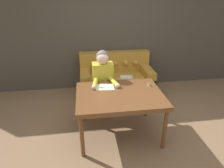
{
  "coord_description": "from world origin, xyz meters",
  "views": [
    {
      "loc": [
        -0.59,
        -2.52,
        2.22
      ],
      "look_at": [
        -0.2,
        0.28,
        0.86
      ],
      "focal_mm": 32.0,
      "sensor_mm": 36.0,
      "label": 1
    }
  ],
  "objects_px": {
    "couch": "(116,80)",
    "thread_spool": "(149,84)",
    "person": "(103,83)",
    "scissors": "(104,88)",
    "dining_table": "(120,98)"
  },
  "relations": [
    {
      "from": "couch",
      "to": "thread_spool",
      "type": "relative_size",
      "value": 35.6
    },
    {
      "from": "couch",
      "to": "person",
      "type": "relative_size",
      "value": 1.27
    },
    {
      "from": "person",
      "to": "scissors",
      "type": "distance_m",
      "value": 0.43
    },
    {
      "from": "couch",
      "to": "thread_spool",
      "type": "xyz_separation_m",
      "value": [
        0.35,
        -1.25,
        0.46
      ]
    },
    {
      "from": "couch",
      "to": "scissors",
      "type": "height_order",
      "value": "couch"
    },
    {
      "from": "dining_table",
      "to": "couch",
      "type": "bearing_deg",
      "value": 82.97
    },
    {
      "from": "scissors",
      "to": "thread_spool",
      "type": "xyz_separation_m",
      "value": [
        0.76,
        -0.0,
        0.02
      ]
    },
    {
      "from": "dining_table",
      "to": "person",
      "type": "relative_size",
      "value": 1.05
    },
    {
      "from": "person",
      "to": "scissors",
      "type": "relative_size",
      "value": 5.76
    },
    {
      "from": "dining_table",
      "to": "couch",
      "type": "relative_size",
      "value": 0.83
    },
    {
      "from": "couch",
      "to": "scissors",
      "type": "xyz_separation_m",
      "value": [
        -0.41,
        -1.25,
        0.44
      ]
    },
    {
      "from": "person",
      "to": "scissors",
      "type": "xyz_separation_m",
      "value": [
        -0.03,
        -0.41,
        0.11
      ]
    },
    {
      "from": "scissors",
      "to": "thread_spool",
      "type": "distance_m",
      "value": 0.76
    },
    {
      "from": "scissors",
      "to": "thread_spool",
      "type": "height_order",
      "value": "thread_spool"
    },
    {
      "from": "dining_table",
      "to": "thread_spool",
      "type": "xyz_separation_m",
      "value": [
        0.54,
        0.22,
        0.09
      ]
    }
  ]
}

